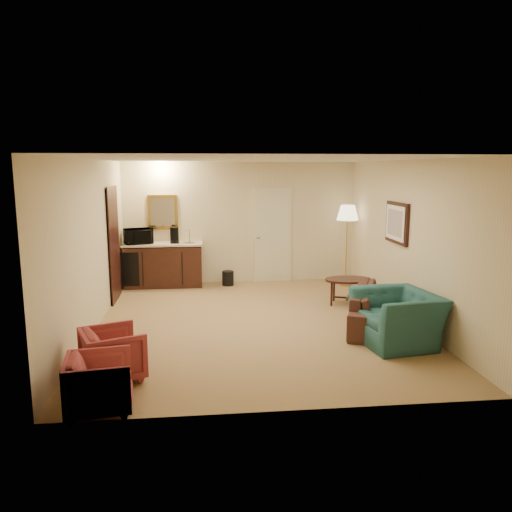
{
  "coord_description": "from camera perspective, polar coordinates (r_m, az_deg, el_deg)",
  "views": [
    {
      "loc": [
        -0.83,
        -7.72,
        2.47
      ],
      "look_at": [
        0.07,
        0.5,
        1.01
      ],
      "focal_mm": 35.0,
      "sensor_mm": 36.0,
      "label": 1
    }
  ],
  "objects": [
    {
      "name": "teal_armchair",
      "position": [
        7.36,
        15.87,
        -5.89
      ],
      "size": [
        0.91,
        1.24,
        1.0
      ],
      "primitive_type": "imported",
      "rotation": [
        0.0,
        0.0,
        -1.42
      ],
      "color": "#204E50",
      "rests_on": "ground"
    },
    {
      "name": "wetbar_cabinet",
      "position": [
        10.67,
        -10.53,
        -0.99
      ],
      "size": [
        1.64,
        0.58,
        0.92
      ],
      "primitive_type": "cube",
      "color": "#361711",
      "rests_on": "ground"
    },
    {
      "name": "room_walls",
      "position": [
        8.56,
        -1.3,
        4.99
      ],
      "size": [
        5.02,
        6.01,
        2.61
      ],
      "color": "beige",
      "rests_on": "ground"
    },
    {
      "name": "coffee_table",
      "position": [
        9.27,
        10.46,
        -4.02
      ],
      "size": [
        1.0,
        0.85,
        0.49
      ],
      "primitive_type": "cube",
      "rotation": [
        0.0,
        0.0,
        -0.39
      ],
      "color": "black",
      "rests_on": "ground"
    },
    {
      "name": "ground",
      "position": [
        8.15,
        -0.09,
        -7.6
      ],
      "size": [
        6.0,
        6.0,
        0.0
      ],
      "primitive_type": "plane",
      "color": "olive",
      "rests_on": "ground"
    },
    {
      "name": "coffee_maker",
      "position": [
        10.54,
        -9.3,
        2.36
      ],
      "size": [
        0.22,
        0.22,
        0.33
      ],
      "primitive_type": "cylinder",
      "rotation": [
        0.0,
        0.0,
        -0.26
      ],
      "color": "black",
      "rests_on": "wetbar_cabinet"
    },
    {
      "name": "rose_chair_near",
      "position": [
        6.2,
        -16.05,
        -10.44
      ],
      "size": [
        0.83,
        0.85,
        0.69
      ],
      "primitive_type": "imported",
      "rotation": [
        0.0,
        0.0,
        1.96
      ],
      "color": "#993832",
      "rests_on": "ground"
    },
    {
      "name": "sofa",
      "position": [
        8.13,
        14.04,
        -5.01
      ],
      "size": [
        1.37,
        2.12,
        0.8
      ],
      "primitive_type": "imported",
      "rotation": [
        0.0,
        0.0,
        1.16
      ],
      "color": "black",
      "rests_on": "ground"
    },
    {
      "name": "floor_lamp",
      "position": [
        10.69,
        10.32,
        1.2
      ],
      "size": [
        0.56,
        0.56,
        1.72
      ],
      "primitive_type": "cube",
      "rotation": [
        0.0,
        0.0,
        -0.26
      ],
      "color": "gold",
      "rests_on": "ground"
    },
    {
      "name": "microwave",
      "position": [
        10.61,
        -13.34,
        2.41
      ],
      "size": [
        0.63,
        0.47,
        0.38
      ],
      "primitive_type": "imported",
      "rotation": [
        0.0,
        0.0,
        0.31
      ],
      "color": "black",
      "rests_on": "wetbar_cabinet"
    },
    {
      "name": "waste_bin",
      "position": [
        10.64,
        -3.23,
        -2.55
      ],
      "size": [
        0.32,
        0.32,
        0.31
      ],
      "primitive_type": "cylinder",
      "rotation": [
        0.0,
        0.0,
        -0.42
      ],
      "color": "black",
      "rests_on": "ground"
    },
    {
      "name": "rose_chair_far",
      "position": [
        5.47,
        -17.47,
        -13.46
      ],
      "size": [
        0.69,
        0.72,
        0.66
      ],
      "primitive_type": "imported",
      "rotation": [
        0.0,
        0.0,
        1.71
      ],
      "color": "#993832",
      "rests_on": "ground"
    }
  ]
}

